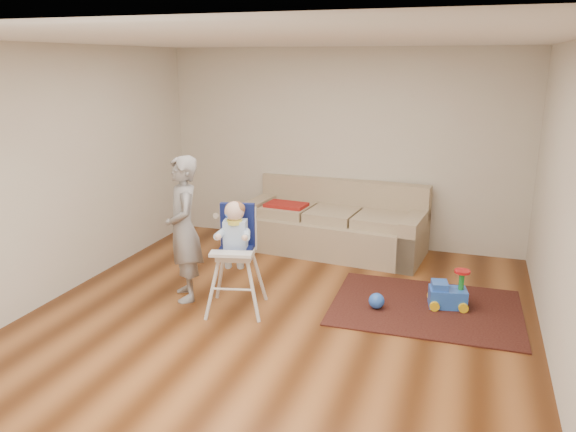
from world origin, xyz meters
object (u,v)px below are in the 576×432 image
(adult, at_px, (184,229))
(ride_on_toy, at_px, (448,288))
(toy_ball, at_px, (377,301))
(high_chair, at_px, (236,258))
(side_table, at_px, (281,228))
(sofa, at_px, (333,218))

(adult, bearing_deg, ride_on_toy, 67.63)
(toy_ball, height_order, adult, adult)
(toy_ball, distance_m, high_chair, 1.54)
(side_table, bearing_deg, adult, -99.75)
(side_table, bearing_deg, toy_ball, -46.41)
(high_chair, bearing_deg, adult, 157.13)
(side_table, xyz_separation_m, ride_on_toy, (2.38, -1.48, -0.01))
(side_table, height_order, high_chair, high_chair)
(ride_on_toy, bearing_deg, side_table, 137.46)
(ride_on_toy, bearing_deg, adult, -177.68)
(sofa, xyz_separation_m, toy_ball, (0.89, -1.67, -0.37))
(high_chair, bearing_deg, ride_on_toy, 6.45)
(adult, bearing_deg, toy_ball, 64.30)
(toy_ball, height_order, high_chair, high_chair)
(ride_on_toy, bearing_deg, high_chair, -171.09)
(high_chair, relative_size, adult, 0.75)
(sofa, xyz_separation_m, side_table, (-0.78, 0.09, -0.23))
(high_chair, height_order, adult, adult)
(ride_on_toy, relative_size, toy_ball, 2.51)
(side_table, height_order, adult, adult)
(toy_ball, relative_size, adult, 0.11)
(sofa, height_order, toy_ball, sofa)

